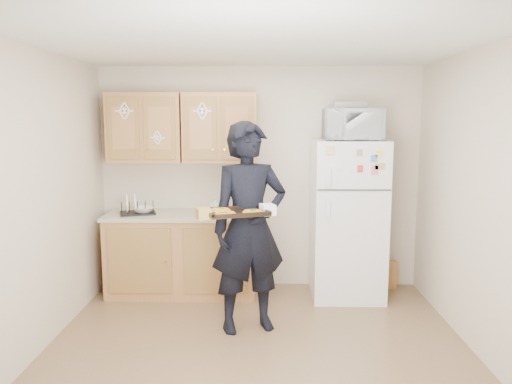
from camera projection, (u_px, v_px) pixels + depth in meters
floor at (257, 355)px, 4.09m from camera, size 3.60×3.60×0.00m
ceiling at (258, 41)px, 3.73m from camera, size 3.60×3.60×0.00m
wall_back at (260, 178)px, 5.69m from camera, size 3.60×0.04×2.50m
wall_front at (252, 277)px, 2.13m from camera, size 3.60×0.04×2.50m
wall_left at (30, 205)px, 3.94m from camera, size 0.04×3.60×2.50m
wall_right at (488, 206)px, 3.88m from camera, size 0.04×3.60×2.50m
refrigerator at (347, 219)px, 5.37m from camera, size 0.75×0.70×1.70m
base_cabinet at (183, 255)px, 5.51m from camera, size 1.60×0.60×0.86m
countertop at (182, 215)px, 5.44m from camera, size 1.64×0.64×0.04m
upper_cab_left at (145, 128)px, 5.45m from camera, size 0.80×0.33×0.75m
upper_cab_right at (220, 128)px, 5.43m from camera, size 0.80×0.33×0.75m
cereal_box at (387, 275)px, 5.70m from camera, size 0.20×0.07×0.32m
person at (249, 228)px, 4.49m from camera, size 0.81×0.66×1.91m
baking_tray at (236, 213)px, 4.18m from camera, size 0.59×0.51×0.04m
pizza_front_left at (225, 213)px, 4.06m from camera, size 0.17×0.17×0.02m
pizza_front_right at (253, 211)px, 4.14m from camera, size 0.17×0.17×0.02m
pizza_back_left at (220, 210)px, 4.22m from camera, size 0.17×0.17×0.02m
microwave at (353, 125)px, 5.17m from camera, size 0.61×0.43×0.33m
foil_pan at (349, 105)px, 5.17m from camera, size 0.34×0.24×0.07m
dish_rack at (138, 207)px, 5.41m from camera, size 0.44×0.38×0.15m
bowl at (144, 210)px, 5.41m from camera, size 0.27×0.27×0.06m
soap_bottle at (215, 206)px, 5.30m from camera, size 0.09×0.09×0.20m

